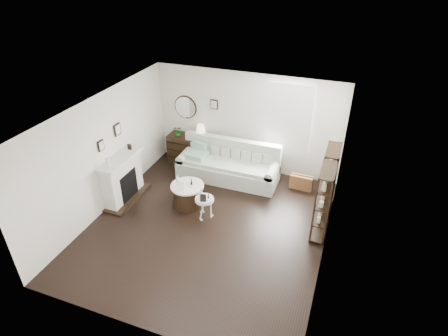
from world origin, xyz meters
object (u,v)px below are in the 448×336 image
at_px(pedestal_table, 204,200).
at_px(sofa, 229,166).
at_px(drum_table, 188,195).
at_px(dresser, 190,150).

bearing_deg(pedestal_table, sofa, 92.03).
distance_m(sofa, drum_table, 1.56).
relative_size(sofa, drum_table, 3.36).
xyz_separation_m(dresser, pedestal_table, (1.36, -2.17, 0.07)).
height_order(dresser, drum_table, dresser).
xyz_separation_m(sofa, drum_table, (-0.50, -1.48, -0.06)).
distance_m(drum_table, pedestal_table, 0.67).
xyz_separation_m(sofa, pedestal_table, (0.06, -1.78, 0.13)).
relative_size(sofa, pedestal_table, 5.08).
xyz_separation_m(drum_table, pedestal_table, (0.57, -0.31, 0.20)).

